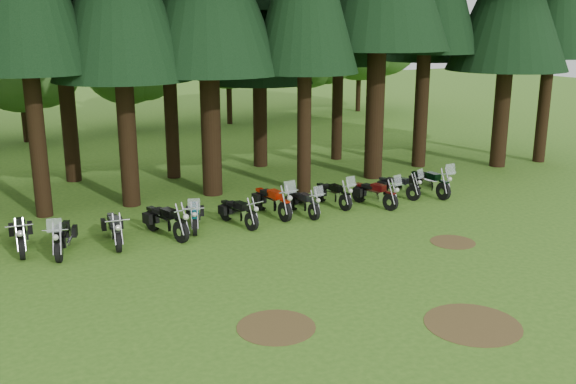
# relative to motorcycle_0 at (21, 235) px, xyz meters

# --- Properties ---
(ground) EXTENTS (120.00, 120.00, 0.00)m
(ground) POSITION_rel_motorcycle_0_xyz_m (7.42, -6.09, -0.47)
(ground) COLOR #35651B
(ground) RESTS_ON ground
(decid_3) EXTENTS (6.12, 5.95, 7.65)m
(decid_3) POSITION_rel_motorcycle_0_xyz_m (2.71, 19.04, 4.04)
(decid_3) COLOR black
(decid_3) RESTS_ON ground
(decid_4) EXTENTS (5.93, 5.76, 7.41)m
(decid_4) POSITION_rel_motorcycle_0_xyz_m (9.00, 20.23, 3.90)
(decid_4) COLOR black
(decid_4) RESTS_ON ground
(decid_5) EXTENTS (8.45, 8.21, 10.56)m
(decid_5) POSITION_rel_motorcycle_0_xyz_m (15.71, 19.62, 5.76)
(decid_5) COLOR black
(decid_5) RESTS_ON ground
(decid_6) EXTENTS (7.06, 6.86, 8.82)m
(decid_6) POSITION_rel_motorcycle_0_xyz_m (22.27, 20.92, 4.73)
(decid_6) COLOR black
(decid_6) RESTS_ON ground
(decid_7) EXTENTS (8.44, 8.20, 10.55)m
(decid_7) POSITION_rel_motorcycle_0_xyz_m (26.88, 20.74, 5.75)
(decid_7) COLOR black
(decid_7) RESTS_ON ground
(dirt_patch_0) EXTENTS (1.80, 1.80, 0.01)m
(dirt_patch_0) POSITION_rel_motorcycle_0_xyz_m (4.42, -8.09, -0.47)
(dirt_patch_0) COLOR #4C3D1E
(dirt_patch_0) RESTS_ON ground
(dirt_patch_1) EXTENTS (1.40, 1.40, 0.01)m
(dirt_patch_1) POSITION_rel_motorcycle_0_xyz_m (11.92, -5.59, -0.47)
(dirt_patch_1) COLOR #4C3D1E
(dirt_patch_1) RESTS_ON ground
(dirt_patch_2) EXTENTS (2.20, 2.20, 0.01)m
(dirt_patch_2) POSITION_rel_motorcycle_0_xyz_m (8.42, -10.09, -0.47)
(dirt_patch_2) COLOR #4C3D1E
(dirt_patch_2) RESTS_ON ground
(motorcycle_0) EXTENTS (0.41, 2.28, 0.93)m
(motorcycle_0) POSITION_rel_motorcycle_0_xyz_m (0.00, 0.00, 0.00)
(motorcycle_0) COLOR black
(motorcycle_0) RESTS_ON ground
(motorcycle_1) EXTENTS (0.95, 2.17, 1.39)m
(motorcycle_1) POSITION_rel_motorcycle_0_xyz_m (1.06, -0.83, -0.01)
(motorcycle_1) COLOR black
(motorcycle_1) RESTS_ON ground
(motorcycle_2) EXTENTS (0.41, 2.20, 0.89)m
(motorcycle_2) POSITION_rel_motorcycle_0_xyz_m (2.61, -0.74, -0.02)
(motorcycle_2) COLOR black
(motorcycle_2) RESTS_ON ground
(motorcycle_3) EXTENTS (0.77, 2.29, 0.95)m
(motorcycle_3) POSITION_rel_motorcycle_0_xyz_m (4.23, -0.80, 0.01)
(motorcycle_3) COLOR black
(motorcycle_3) RESTS_ON ground
(motorcycle_4) EXTENTS (0.97, 2.02, 1.30)m
(motorcycle_4) POSITION_rel_motorcycle_0_xyz_m (5.32, -0.49, -0.04)
(motorcycle_4) COLOR black
(motorcycle_4) RESTS_ON ground
(motorcycle_5) EXTENTS (0.57, 2.04, 0.84)m
(motorcycle_5) POSITION_rel_motorcycle_0_xyz_m (6.73, -0.85, -0.04)
(motorcycle_5) COLOR black
(motorcycle_5) RESTS_ON ground
(motorcycle_6) EXTENTS (0.53, 2.40, 1.51)m
(motorcycle_6) POSITION_rel_motorcycle_0_xyz_m (8.25, -0.40, 0.03)
(motorcycle_6) COLOR black
(motorcycle_6) RESTS_ON ground
(motorcycle_7) EXTENTS (0.41, 2.03, 1.28)m
(motorcycle_7) POSITION_rel_motorcycle_0_xyz_m (9.24, -0.85, -0.05)
(motorcycle_7) COLOR black
(motorcycle_7) RESTS_ON ground
(motorcycle_8) EXTENTS (0.52, 2.13, 1.34)m
(motorcycle_8) POSITION_rel_motorcycle_0_xyz_m (10.78, -0.38, -0.03)
(motorcycle_8) COLOR black
(motorcycle_8) RESTS_ON ground
(motorcycle_9) EXTENTS (0.80, 2.18, 1.38)m
(motorcycle_9) POSITION_rel_motorcycle_0_xyz_m (12.14, -1.14, -0.01)
(motorcycle_9) COLOR black
(motorcycle_9) RESTS_ON ground
(motorcycle_10) EXTENTS (0.92, 1.99, 1.28)m
(motorcycle_10) POSITION_rel_motorcycle_0_xyz_m (13.68, -0.55, -0.05)
(motorcycle_10) COLOR black
(motorcycle_10) RESTS_ON ground
(motorcycle_11) EXTENTS (0.44, 2.35, 1.48)m
(motorcycle_11) POSITION_rel_motorcycle_0_xyz_m (14.97, -0.86, 0.02)
(motorcycle_11) COLOR black
(motorcycle_11) RESTS_ON ground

